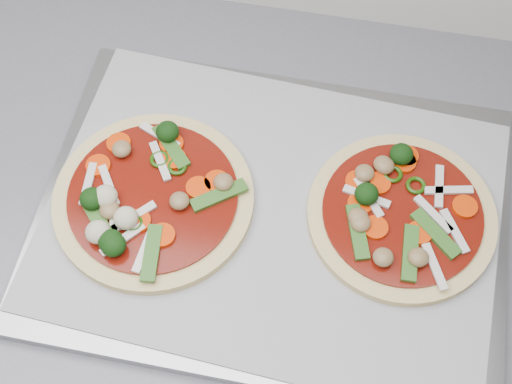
# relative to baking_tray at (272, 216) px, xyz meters

# --- Properties ---
(base_cabinet) EXTENTS (3.60, 0.60, 0.86)m
(base_cabinet) POSITION_rel_baking_tray_xyz_m (-0.32, -0.02, -0.48)
(base_cabinet) COLOR silver
(base_cabinet) RESTS_ON ground
(baking_tray) EXTENTS (0.47, 0.34, 0.02)m
(baking_tray) POSITION_rel_baking_tray_xyz_m (0.00, 0.00, 0.00)
(baking_tray) COLOR gray
(baking_tray) RESTS_ON countertop
(parchment) EXTENTS (0.46, 0.35, 0.00)m
(parchment) POSITION_rel_baking_tray_xyz_m (0.00, 0.00, 0.01)
(parchment) COLOR #99999F
(parchment) RESTS_ON baking_tray
(pizza_left) EXTENTS (0.21, 0.21, 0.03)m
(pizza_left) POSITION_rel_baking_tray_xyz_m (-0.12, -0.01, 0.02)
(pizza_left) COLOR #DCBB79
(pizza_left) RESTS_ON parchment
(pizza_right) EXTENTS (0.24, 0.24, 0.03)m
(pizza_right) POSITION_rel_baking_tray_xyz_m (0.12, 0.02, 0.02)
(pizza_right) COLOR #DCBB79
(pizza_right) RESTS_ON parchment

